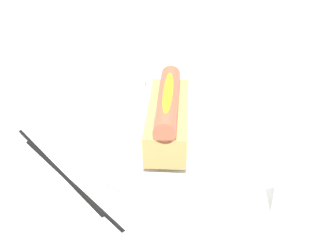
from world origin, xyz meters
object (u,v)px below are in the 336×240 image
Objects in this scene: chopstick_far at (56,167)px; water_glass at (124,68)px; serving_bowl at (168,142)px; chopstick_near at (69,180)px; napkin_box at (331,190)px; hotdog_front at (168,115)px.

water_glass is at bearing 122.97° from chopstick_far.
serving_bowl reaches higher than chopstick_near.
chopstick_far is (0.18, -0.13, -0.04)m from water_glass.
water_glass is (-0.19, -0.01, 0.02)m from serving_bowl.
serving_bowl is at bearing -155.95° from napkin_box.
chopstick_far is (-0.01, -0.14, -0.01)m from serving_bowl.
water_glass is 0.22m from chopstick_far.
serving_bowl is 0.19m from water_glass.
serving_bowl is at bearing 65.04° from chopstick_far.
napkin_box is (0.39, 0.11, 0.03)m from water_glass.
napkin_box is 0.68× the size of chopstick_far.
napkin_box is (0.20, 0.09, 0.06)m from serving_bowl.
hotdog_front is at bearing -155.95° from napkin_box.
chopstick_far is at bearing -36.06° from water_glass.
hotdog_front is 0.14m from chopstick_near.
serving_bowl is at bearing -90.00° from hotdog_front.
napkin_box is at bearing 27.11° from chopstick_far.
hotdog_front is at bearing 90.00° from serving_bowl.
napkin_box is at bearing 24.63° from serving_bowl.
chopstick_near is (0.02, -0.13, -0.01)m from serving_bowl.
serving_bowl is 1.02× the size of chopstick_far.
chopstick_far is at bearing -93.99° from hotdog_front.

